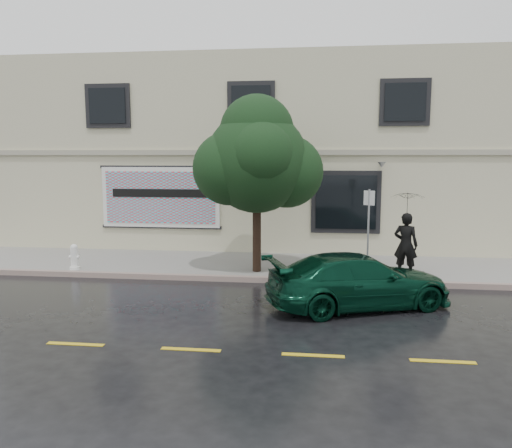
# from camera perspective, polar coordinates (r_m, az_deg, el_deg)

# --- Properties ---
(ground) EXTENTS (90.00, 90.00, 0.00)m
(ground) POSITION_cam_1_polar(r_m,az_deg,el_deg) (12.62, -3.49, -8.25)
(ground) COLOR black
(ground) RESTS_ON ground
(sidewalk) EXTENTS (20.00, 3.50, 0.15)m
(sidewalk) POSITION_cam_1_polar(r_m,az_deg,el_deg) (15.71, -1.35, -4.74)
(sidewalk) COLOR gray
(sidewalk) RESTS_ON ground
(curb) EXTENTS (20.00, 0.18, 0.16)m
(curb) POSITION_cam_1_polar(r_m,az_deg,el_deg) (14.03, -2.38, -6.28)
(curb) COLOR gray
(curb) RESTS_ON ground
(road_marking) EXTENTS (19.00, 0.12, 0.01)m
(road_marking) POSITION_cam_1_polar(r_m,az_deg,el_deg) (9.38, -7.46, -14.03)
(road_marking) COLOR gold
(road_marking) RESTS_ON ground
(building) EXTENTS (20.00, 8.12, 7.00)m
(building) POSITION_cam_1_polar(r_m,az_deg,el_deg) (21.04, 0.88, 7.83)
(building) COLOR beige
(building) RESTS_ON ground
(billboard) EXTENTS (4.30, 0.16, 2.20)m
(billboard) POSITION_cam_1_polar(r_m,az_deg,el_deg) (17.75, -10.88, 3.03)
(billboard) COLOR white
(billboard) RESTS_ON ground
(car) EXTENTS (4.68, 3.33, 1.25)m
(car) POSITION_cam_1_polar(r_m,az_deg,el_deg) (11.82, 11.66, -6.37)
(car) COLOR #083120
(car) RESTS_ON ground
(pedestrian) EXTENTS (0.77, 0.64, 1.79)m
(pedestrian) POSITION_cam_1_polar(r_m,az_deg,el_deg) (14.39, 16.73, -2.29)
(pedestrian) COLOR black
(pedestrian) RESTS_ON sidewalk
(umbrella) EXTENTS (1.17, 1.17, 0.69)m
(umbrella) POSITION_cam_1_polar(r_m,az_deg,el_deg) (14.23, 16.93, 2.65)
(umbrella) COLOR black
(umbrella) RESTS_ON pedestrian
(street_tree) EXTENTS (2.91, 2.91, 4.62)m
(street_tree) POSITION_cam_1_polar(r_m,az_deg,el_deg) (14.23, 0.09, 7.07)
(street_tree) COLOR #321F16
(street_tree) RESTS_ON sidewalk
(fire_hydrant) EXTENTS (0.31, 0.29, 0.75)m
(fire_hydrant) POSITION_cam_1_polar(r_m,az_deg,el_deg) (15.72, -20.04, -3.56)
(fire_hydrant) COLOR white
(fire_hydrant) RESTS_ON sidewalk
(sign_pole) EXTENTS (0.28, 0.14, 2.45)m
(sign_pole) POSITION_cam_1_polar(r_m,az_deg,el_deg) (13.82, 12.72, -0.10)
(sign_pole) COLOR #9EA0A6
(sign_pole) RESTS_ON sidewalk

